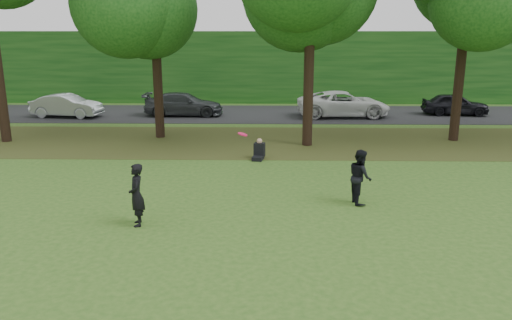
{
  "coord_description": "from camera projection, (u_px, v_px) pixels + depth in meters",
  "views": [
    {
      "loc": [
        2.17,
        -9.76,
        5.01
      ],
      "look_at": [
        1.86,
        4.54,
        1.3
      ],
      "focal_mm": 35.0,
      "sensor_mm": 36.0,
      "label": 1
    }
  ],
  "objects": [
    {
      "name": "leaf_litter",
      "position": [
        220.0,
        141.0,
        23.33
      ],
      "size": [
        60.0,
        7.0,
        0.01
      ],
      "primitive_type": "cube",
      "color": "#3E3316",
      "rests_on": "ground"
    },
    {
      "name": "player_right",
      "position": [
        360.0,
        177.0,
        14.78
      ],
      "size": [
        0.72,
        0.87,
        1.64
      ],
      "primitive_type": "imported",
      "rotation": [
        0.0,
        0.0,
        1.7
      ],
      "color": "black",
      "rests_on": "ground"
    },
    {
      "name": "seated_person",
      "position": [
        259.0,
        151.0,
        20.06
      ],
      "size": [
        0.55,
        0.8,
        0.83
      ],
      "rotation": [
        0.0,
        0.0,
        -0.2
      ],
      "color": "black",
      "rests_on": "ground"
    },
    {
      "name": "far_hedge",
      "position": [
        237.0,
        67.0,
        36.25
      ],
      "size": [
        70.0,
        3.0,
        5.0
      ],
      "primitive_type": "cube",
      "color": "#134514",
      "rests_on": "ground"
    },
    {
      "name": "parked_cars",
      "position": [
        231.0,
        105.0,
        29.93
      ],
      "size": [
        35.96,
        3.72,
        1.52
      ],
      "color": "black",
      "rests_on": "street"
    },
    {
      "name": "ground",
      "position": [
        165.0,
        271.0,
        10.75
      ],
      "size": [
        120.0,
        120.0,
        0.0
      ],
      "primitive_type": "plane",
      "color": "#2D541A",
      "rests_on": "ground"
    },
    {
      "name": "street",
      "position": [
        232.0,
        114.0,
        31.07
      ],
      "size": [
        70.0,
        7.0,
        0.02
      ],
      "primitive_type": "cube",
      "color": "black",
      "rests_on": "ground"
    },
    {
      "name": "player_left",
      "position": [
        137.0,
        195.0,
        13.07
      ],
      "size": [
        0.54,
        0.69,
        1.68
      ],
      "primitive_type": "imported",
      "rotation": [
        0.0,
        0.0,
        -1.32
      ],
      "color": "black",
      "rests_on": "ground"
    },
    {
      "name": "frisbee",
      "position": [
        243.0,
        134.0,
        13.58
      ],
      "size": [
        0.34,
        0.34,
        0.11
      ],
      "color": "#E61350",
      "rests_on": "ground"
    }
  ]
}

